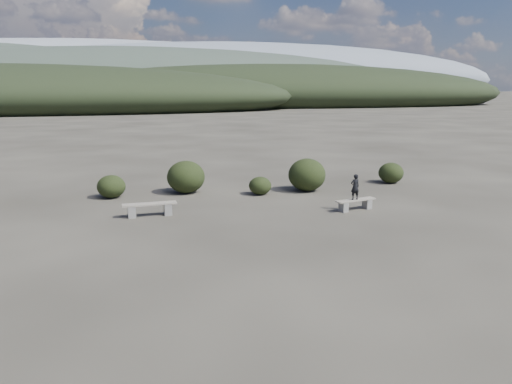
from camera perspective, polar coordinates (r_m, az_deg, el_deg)
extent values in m
plane|color=#2C2922|center=(12.44, 0.38, -8.36)|extent=(1200.00, 1200.00, 0.00)
cube|color=slate|center=(17.33, -14.02, -2.20)|extent=(0.27, 0.37, 0.40)
cube|color=slate|center=(17.43, -10.05, -1.95)|extent=(0.27, 0.37, 0.40)
cube|color=gray|center=(17.32, -12.06, -1.35)|extent=(1.84, 0.49, 0.05)
cube|color=slate|center=(17.86, 9.97, -1.69)|extent=(0.29, 0.35, 0.35)
cube|color=slate|center=(18.52, 12.57, -1.33)|extent=(0.29, 0.35, 0.35)
cube|color=gray|center=(18.14, 11.32, -0.90)|extent=(1.62, 0.70, 0.04)
imported|color=black|center=(18.01, 11.25, 0.57)|extent=(0.35, 0.25, 0.92)
ellipsoid|color=black|center=(20.62, -16.21, 0.61)|extent=(1.11, 1.11, 0.91)
ellipsoid|color=black|center=(20.90, -8.01, 1.72)|extent=(1.57, 1.57, 1.35)
ellipsoid|color=black|center=(20.41, 0.48, 0.72)|extent=(0.93, 0.93, 0.74)
ellipsoid|color=black|center=(21.23, 5.84, 1.97)|extent=(1.58, 1.58, 1.38)
ellipsoid|color=black|center=(23.75, 15.17, 2.13)|extent=(1.13, 1.13, 0.94)
ellipsoid|color=black|center=(103.71, -26.66, 9.67)|extent=(110.00, 40.00, 12.00)
ellipsoid|color=black|center=(127.10, 3.47, 11.23)|extent=(120.00, 44.00, 14.00)
ellipsoid|color=#313C32|center=(171.34, -13.27, 11.83)|extent=(190.00, 64.00, 24.00)
ellipsoid|color=gray|center=(319.78, -0.79, 12.77)|extent=(340.00, 110.00, 44.00)
ellipsoid|color=gray|center=(412.29, -18.15, 12.35)|extent=(460.00, 140.00, 56.00)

